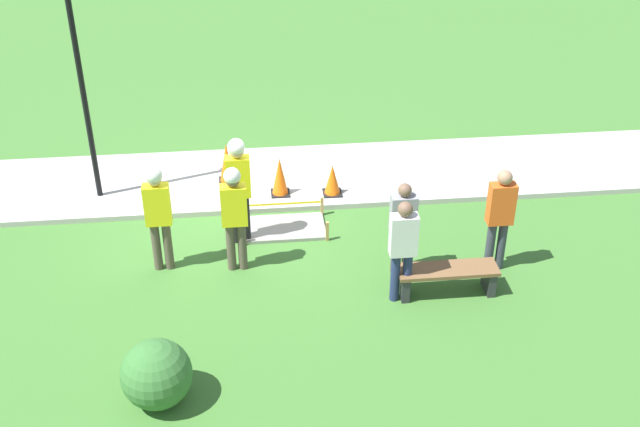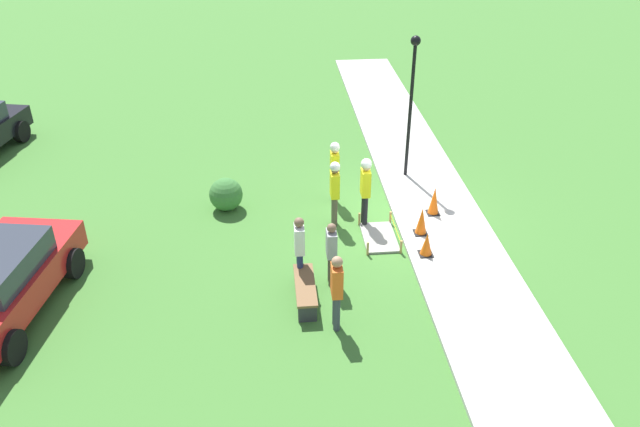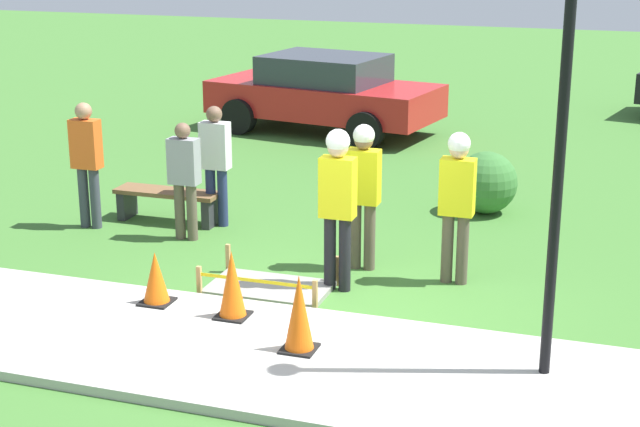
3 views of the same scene
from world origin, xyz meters
TOP-DOWN VIEW (x-y plane):
  - ground_plane at (0.00, 0.00)m, footprint 60.00×60.00m
  - sidewalk at (0.00, -1.20)m, footprint 28.00×2.40m
  - wet_concrete_patch at (-0.91, 0.57)m, footprint 1.45×0.88m
  - traffic_cone_near_patch at (-1.86, -0.41)m, footprint 0.34×0.34m
  - traffic_cone_far_patch at (-0.91, -0.50)m, footprint 0.34×0.34m
  - traffic_cone_sidewalk_edge at (0.04, -1.07)m, footprint 0.34×0.34m
  - park_bench at (-3.26, 2.63)m, footprint 1.53×0.44m
  - worker_supervisor at (1.07, 1.51)m, footprint 0.40×0.26m
  - worker_assistant at (-0.10, 1.63)m, footprint 0.40×0.26m
  - worker_trainee at (-0.17, 0.85)m, footprint 0.40×0.28m
  - bystander_in_orange_shirt at (-4.17, 2.05)m, footprint 0.40×0.23m
  - bystander_in_gray_shirt at (-2.53, 2.70)m, footprint 0.40×0.22m
  - bystander_in_white_shirt at (-2.67, 2.00)m, footprint 0.40×0.22m
  - lamppost_near at (2.38, -0.80)m, footprint 0.28×0.28m
  - shrub_rounded_near at (0.96, 4.50)m, footprint 0.91×0.91m

SIDE VIEW (x-z plane):
  - ground_plane at x=0.00m, z-range 0.00..0.00m
  - wet_concrete_patch at x=-0.91m, z-range -0.14..0.22m
  - sidewalk at x=0.00m, z-range 0.00..0.10m
  - park_bench at x=-3.26m, z-range 0.09..0.55m
  - traffic_cone_near_patch at x=-1.86m, z-range 0.10..0.68m
  - shrub_rounded_near at x=0.96m, z-range 0.00..0.91m
  - traffic_cone_far_patch at x=-0.91m, z-range 0.10..0.83m
  - traffic_cone_sidewalk_edge at x=0.04m, z-range 0.10..0.88m
  - bystander_in_white_shirt at x=-2.67m, z-range 0.10..1.70m
  - bystander_in_gray_shirt at x=-2.53m, z-range 0.11..1.82m
  - bystander_in_orange_shirt at x=-4.17m, z-range 0.12..1.89m
  - worker_assistant at x=-0.10m, z-range 0.18..2.00m
  - worker_supervisor at x=1.07m, z-range 0.18..2.01m
  - worker_trainee at x=-0.17m, z-range 0.21..2.12m
  - lamppost_near at x=2.38m, z-range 0.72..4.90m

